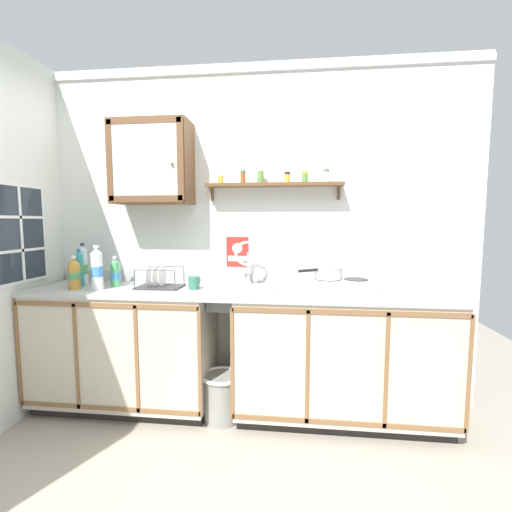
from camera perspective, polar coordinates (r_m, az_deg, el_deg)
name	(u,v)px	position (r m, az deg, el deg)	size (l,w,h in m)	color
floor	(229,433)	(2.64, -4.49, -26.78)	(6.03, 6.03, 0.00)	#9E9384
back_wall	(241,234)	(2.81, -2.43, 3.65)	(3.63, 0.07, 2.62)	silver
lower_cabinet_run	(127,348)	(2.94, -20.29, -13.87)	(1.33, 0.58, 0.90)	black
lower_cabinet_run_right	(340,357)	(2.67, 13.59, -15.69)	(1.49, 0.58, 0.90)	black
countertop	(235,292)	(2.55, -3.47, -5.80)	(2.99, 0.60, 0.03)	#B2B2AD
backsplash	(241,278)	(2.81, -2.51, -3.59)	(2.99, 0.02, 0.08)	#B2B2AD
sink	(242,291)	(2.59, -2.36, -5.67)	(0.52, 0.42, 0.48)	silver
hot_plate_stove	(342,286)	(2.54, 13.86, -4.71)	(0.41, 0.28, 0.09)	silver
saucepan	(328,272)	(2.53, 11.58, -2.56)	(0.31, 0.26, 0.09)	silver
bottle_soda_green_0	(115,273)	(2.84, -21.94, -2.63)	(0.06, 0.06, 0.23)	#4CB266
bottle_water_blue_1	(116,272)	(2.96, -21.91, -2.42)	(0.08, 0.08, 0.22)	#8CB7E0
bottle_detergent_teal_2	(79,269)	(2.97, -26.83, -1.83)	(0.06, 0.06, 0.29)	teal
bottle_water_clear_3	(83,265)	(3.09, -26.30, -1.40)	(0.07, 0.07, 0.32)	silver
bottle_juice_amber_4	(74,274)	(2.87, -27.51, -2.63)	(0.08, 0.08, 0.24)	gold
bottle_opaque_white_5	(97,269)	(2.77, -24.47, -2.00)	(0.08, 0.08, 0.32)	white
dish_rack	(158,282)	(2.71, -15.61, -4.10)	(0.33, 0.23, 0.17)	#333338
mug	(194,283)	(2.59, -10.02, -4.28)	(0.08, 0.12, 0.10)	#337259
wall_cabinet	(152,163)	(2.87, -16.60, 14.34)	(0.60, 0.29, 0.62)	brown
spice_shelf	(274,183)	(2.70, 2.87, 11.73)	(1.04, 0.14, 0.23)	brown
warning_sign	(237,252)	(2.80, -3.05, 0.65)	(0.18, 0.01, 0.24)	#B2261E
window	(5,234)	(2.90, -35.65, 2.86)	(0.03, 0.73, 0.70)	#262D38
trash_bin	(222,395)	(2.71, -5.59, -21.65)	(0.30, 0.30, 0.34)	gray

